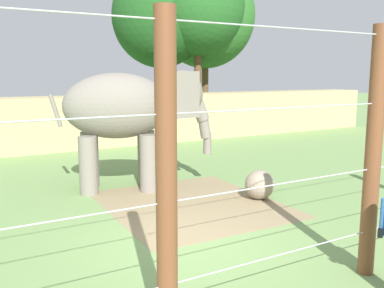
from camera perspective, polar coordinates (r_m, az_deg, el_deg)
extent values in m
plane|color=#759956|center=(8.29, -0.02, -13.27)|extent=(120.00, 120.00, 0.00)
cube|color=#937F5B|center=(10.72, -0.14, -7.97)|extent=(4.12, 4.64, 0.01)
cube|color=tan|center=(19.10, -18.20, 2.60)|extent=(36.00, 1.80, 2.24)
cylinder|color=gray|center=(12.58, -6.12, -1.78)|extent=(0.49, 0.49, 1.57)
cylinder|color=gray|center=(11.73, -5.79, -2.57)|extent=(0.49, 0.49, 1.57)
cylinder|color=gray|center=(12.56, -13.43, -1.99)|extent=(0.49, 0.49, 1.57)
cylinder|color=gray|center=(11.72, -13.63, -2.80)|extent=(0.49, 0.49, 1.57)
ellipsoid|color=gray|center=(11.91, -9.94, 5.03)|extent=(3.27, 2.45, 1.79)
ellipsoid|color=gray|center=(12.05, -1.21, 6.71)|extent=(1.46, 1.53, 1.29)
cube|color=gray|center=(12.70, -2.20, 6.83)|extent=(0.80, 0.79, 1.23)
cube|color=gray|center=(11.37, -1.22, 6.56)|extent=(1.01, 0.21, 1.23)
cylinder|color=gray|center=(12.17, 1.05, 4.55)|extent=(0.64, 0.52, 0.70)
cylinder|color=gray|center=(12.24, 1.66, 2.26)|extent=(0.47, 0.41, 0.66)
cylinder|color=gray|center=(12.33, 2.06, 0.14)|extent=(0.29, 0.29, 0.62)
cylinder|color=gray|center=(12.01, -17.72, 4.23)|extent=(0.36, 0.22, 0.90)
sphere|color=gray|center=(11.18, 8.98, -5.37)|extent=(0.76, 0.76, 0.76)
cylinder|color=brown|center=(4.90, -3.42, -5.16)|extent=(0.25, 0.25, 3.92)
cylinder|color=brown|center=(7.21, 22.96, -1.23)|extent=(0.25, 0.25, 3.92)
cylinder|color=#B7B7BC|center=(6.23, 11.35, -14.33)|extent=(12.68, 0.02, 0.02)
cylinder|color=#B7B7BC|center=(5.90, 11.67, -5.22)|extent=(12.68, 0.02, 0.02)
cylinder|color=#B7B7BC|center=(5.73, 12.00, 4.69)|extent=(12.68, 0.02, 0.02)
cylinder|color=#B7B7BC|center=(5.74, 12.35, 14.86)|extent=(12.68, 0.02, 0.02)
cylinder|color=#3366B2|center=(6.80, 24.09, -8.84)|extent=(0.12, 0.12, 0.54)
cube|color=black|center=(6.79, 23.76, -10.80)|extent=(0.05, 0.07, 0.14)
cylinder|color=brown|center=(26.49, 0.77, 7.61)|extent=(0.44, 0.44, 4.85)
ellipsoid|color=#235B23|center=(26.79, 0.79, 17.92)|extent=(5.58, 5.58, 5.86)
cylinder|color=brown|center=(28.47, 1.74, 7.07)|extent=(0.44, 0.44, 4.20)
ellipsoid|color=#2D6B28|center=(28.70, 1.79, 16.70)|extent=(6.36, 6.36, 6.68)
cylinder|color=brown|center=(26.91, -4.13, 6.88)|extent=(0.44, 0.44, 4.16)
ellipsoid|color=#1E511E|center=(27.11, -4.24, 16.56)|extent=(5.85, 5.85, 6.14)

